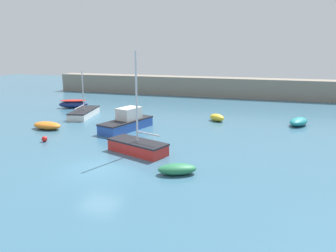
{
  "coord_description": "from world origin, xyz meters",
  "views": [
    {
      "loc": [
        10.1,
        -17.4,
        7.53
      ],
      "look_at": [
        1.49,
        10.1,
        0.58
      ],
      "focal_mm": 35.0,
      "sensor_mm": 36.0,
      "label": 1
    }
  ],
  "objects_px": {
    "dinghy_near_pier": "(217,117)",
    "sailboat_short_mast": "(84,113)",
    "rowboat_with_red_cover": "(73,104)",
    "fishing_dinghy_green": "(177,169)",
    "mooring_buoy_red": "(44,139)",
    "motorboat_grey_hull": "(127,122)",
    "sailboat_tall_mast": "(138,146)",
    "open_tender_yellow": "(47,125)",
    "rowboat_white_midwater": "(299,122)"
  },
  "relations": [
    {
      "from": "sailboat_tall_mast",
      "to": "mooring_buoy_red",
      "type": "xyz_separation_m",
      "value": [
        -8.39,
        0.39,
        -0.28
      ]
    },
    {
      "from": "rowboat_with_red_cover",
      "to": "dinghy_near_pier",
      "type": "distance_m",
      "value": 18.82
    },
    {
      "from": "fishing_dinghy_green",
      "to": "sailboat_short_mast",
      "type": "bearing_deg",
      "value": -66.2
    },
    {
      "from": "open_tender_yellow",
      "to": "sailboat_short_mast",
      "type": "bearing_deg",
      "value": 90.74
    },
    {
      "from": "sailboat_short_mast",
      "to": "mooring_buoy_red",
      "type": "distance_m",
      "value": 10.04
    },
    {
      "from": "rowboat_with_red_cover",
      "to": "sailboat_short_mast",
      "type": "distance_m",
      "value": 6.06
    },
    {
      "from": "open_tender_yellow",
      "to": "fishing_dinghy_green",
      "type": "xyz_separation_m",
      "value": [
        14.81,
        -7.2,
        -0.03
      ]
    },
    {
      "from": "rowboat_white_midwater",
      "to": "sailboat_tall_mast",
      "type": "bearing_deg",
      "value": -22.37
    },
    {
      "from": "mooring_buoy_red",
      "to": "rowboat_with_red_cover",
      "type": "bearing_deg",
      "value": 114.61
    },
    {
      "from": "dinghy_near_pier",
      "to": "mooring_buoy_red",
      "type": "height_order",
      "value": "dinghy_near_pier"
    },
    {
      "from": "mooring_buoy_red",
      "to": "dinghy_near_pier",
      "type": "bearing_deg",
      "value": 44.38
    },
    {
      "from": "open_tender_yellow",
      "to": "mooring_buoy_red",
      "type": "relative_size",
      "value": 6.44
    },
    {
      "from": "rowboat_white_midwater",
      "to": "open_tender_yellow",
      "type": "height_order",
      "value": "rowboat_white_midwater"
    },
    {
      "from": "open_tender_yellow",
      "to": "rowboat_with_red_cover",
      "type": "bearing_deg",
      "value": 113.99
    },
    {
      "from": "sailboat_short_mast",
      "to": "sailboat_tall_mast",
      "type": "bearing_deg",
      "value": -145.15
    },
    {
      "from": "dinghy_near_pier",
      "to": "sailboat_short_mast",
      "type": "height_order",
      "value": "sailboat_short_mast"
    },
    {
      "from": "rowboat_with_red_cover",
      "to": "rowboat_white_midwater",
      "type": "xyz_separation_m",
      "value": [
        26.72,
        -1.75,
        -0.15
      ]
    },
    {
      "from": "motorboat_grey_hull",
      "to": "rowboat_white_midwater",
      "type": "height_order",
      "value": "motorboat_grey_hull"
    },
    {
      "from": "motorboat_grey_hull",
      "to": "sailboat_short_mast",
      "type": "distance_m",
      "value": 8.1
    },
    {
      "from": "rowboat_with_red_cover",
      "to": "sailboat_short_mast",
      "type": "bearing_deg",
      "value": 110.71
    },
    {
      "from": "rowboat_with_red_cover",
      "to": "motorboat_grey_hull",
      "type": "relative_size",
      "value": 0.63
    },
    {
      "from": "mooring_buoy_red",
      "to": "fishing_dinghy_green",
      "type": "bearing_deg",
      "value": -15.99
    },
    {
      "from": "rowboat_white_midwater",
      "to": "fishing_dinghy_green",
      "type": "relative_size",
      "value": 1.25
    },
    {
      "from": "open_tender_yellow",
      "to": "rowboat_white_midwater",
      "type": "bearing_deg",
      "value": 24.21
    },
    {
      "from": "sailboat_tall_mast",
      "to": "mooring_buoy_red",
      "type": "distance_m",
      "value": 8.4
    },
    {
      "from": "fishing_dinghy_green",
      "to": "mooring_buoy_red",
      "type": "distance_m",
      "value": 12.78
    },
    {
      "from": "dinghy_near_pier",
      "to": "motorboat_grey_hull",
      "type": "bearing_deg",
      "value": -100.32
    },
    {
      "from": "open_tender_yellow",
      "to": "sailboat_tall_mast",
      "type": "bearing_deg",
      "value": -17.15
    },
    {
      "from": "rowboat_with_red_cover",
      "to": "fishing_dinghy_green",
      "type": "xyz_separation_m",
      "value": [
        18.75,
        -17.65,
        -0.21
      ]
    },
    {
      "from": "rowboat_white_midwater",
      "to": "sailboat_short_mast",
      "type": "xyz_separation_m",
      "value": [
        -22.49,
        -2.6,
        0.04
      ]
    },
    {
      "from": "rowboat_with_red_cover",
      "to": "mooring_buoy_red",
      "type": "xyz_separation_m",
      "value": [
        6.47,
        -14.14,
        -0.3
      ]
    },
    {
      "from": "rowboat_with_red_cover",
      "to": "motorboat_grey_hull",
      "type": "bearing_deg",
      "value": 119.93
    },
    {
      "from": "dinghy_near_pier",
      "to": "sailboat_tall_mast",
      "type": "bearing_deg",
      "value": -67.29
    },
    {
      "from": "fishing_dinghy_green",
      "to": "sailboat_tall_mast",
      "type": "bearing_deg",
      "value": -62.53
    },
    {
      "from": "motorboat_grey_hull",
      "to": "sailboat_tall_mast",
      "type": "distance_m",
      "value": 7.15
    },
    {
      "from": "sailboat_tall_mast",
      "to": "open_tender_yellow",
      "type": "bearing_deg",
      "value": 0.02
    },
    {
      "from": "open_tender_yellow",
      "to": "sailboat_short_mast",
      "type": "xyz_separation_m",
      "value": [
        0.27,
        6.1,
        0.07
      ]
    },
    {
      "from": "fishing_dinghy_green",
      "to": "mooring_buoy_red",
      "type": "xyz_separation_m",
      "value": [
        -12.28,
        3.52,
        -0.09
      ]
    },
    {
      "from": "dinghy_near_pier",
      "to": "open_tender_yellow",
      "type": "relative_size",
      "value": 0.72
    },
    {
      "from": "rowboat_white_midwater",
      "to": "motorboat_grey_hull",
      "type": "bearing_deg",
      "value": -46.35
    },
    {
      "from": "motorboat_grey_hull",
      "to": "dinghy_near_pier",
      "type": "bearing_deg",
      "value": 146.24
    },
    {
      "from": "rowboat_with_red_cover",
      "to": "open_tender_yellow",
      "type": "height_order",
      "value": "rowboat_with_red_cover"
    },
    {
      "from": "sailboat_tall_mast",
      "to": "fishing_dinghy_green",
      "type": "xyz_separation_m",
      "value": [
        3.9,
        -3.13,
        -0.19
      ]
    },
    {
      "from": "dinghy_near_pier",
      "to": "sailboat_short_mast",
      "type": "xyz_separation_m",
      "value": [
        -14.48,
        -2.17,
        0.05
      ]
    },
    {
      "from": "rowboat_with_red_cover",
      "to": "motorboat_grey_hull",
      "type": "distance_m",
      "value": 14.02
    },
    {
      "from": "rowboat_with_red_cover",
      "to": "sailboat_tall_mast",
      "type": "bearing_deg",
      "value": 112.22
    },
    {
      "from": "open_tender_yellow",
      "to": "mooring_buoy_red",
      "type": "bearing_deg",
      "value": -52.26
    },
    {
      "from": "dinghy_near_pier",
      "to": "open_tender_yellow",
      "type": "height_order",
      "value": "dinghy_near_pier"
    },
    {
      "from": "sailboat_tall_mast",
      "to": "fishing_dinghy_green",
      "type": "height_order",
      "value": "sailboat_tall_mast"
    },
    {
      "from": "motorboat_grey_hull",
      "to": "mooring_buoy_red",
      "type": "distance_m",
      "value": 7.51
    }
  ]
}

